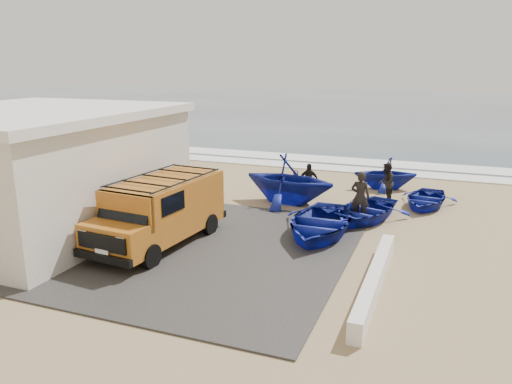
% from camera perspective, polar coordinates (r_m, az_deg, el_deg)
% --- Properties ---
extents(ground, '(160.00, 160.00, 0.00)m').
position_cam_1_polar(ground, '(17.88, -1.32, -4.64)').
color(ground, '#9F855C').
extents(slab, '(12.00, 10.00, 0.05)m').
position_cam_1_polar(slab, '(17.06, -10.17, -5.75)').
color(slab, '#393634').
rests_on(slab, ground).
extents(ocean, '(180.00, 88.00, 0.01)m').
position_cam_1_polar(ocean, '(72.13, 16.14, 9.38)').
color(ocean, '#385166').
rests_on(ocean, ground).
extents(surf_line, '(180.00, 1.60, 0.06)m').
position_cam_1_polar(surf_line, '(28.94, 7.79, 2.79)').
color(surf_line, white).
rests_on(surf_line, ground).
extents(surf_wash, '(180.00, 2.20, 0.04)m').
position_cam_1_polar(surf_wash, '(31.34, 8.86, 3.64)').
color(surf_wash, white).
rests_on(surf_wash, ground).
extents(building, '(8.40, 9.40, 4.30)m').
position_cam_1_polar(building, '(19.85, -24.20, 2.48)').
color(building, silver).
rests_on(building, ground).
extents(parapet, '(0.35, 6.00, 0.55)m').
position_cam_1_polar(parapet, '(13.87, 13.41, -9.72)').
color(parapet, silver).
rests_on(parapet, ground).
extents(van, '(2.51, 5.43, 2.26)m').
position_cam_1_polar(van, '(16.72, -10.84, -1.91)').
color(van, '#B0641A').
rests_on(van, ground).
extents(boat_near_left, '(3.24, 4.49, 0.92)m').
position_cam_1_polar(boat_near_left, '(17.61, 7.27, -3.49)').
color(boat_near_left, '#122094').
rests_on(boat_near_left, ground).
extents(boat_near_right, '(3.69, 4.42, 0.79)m').
position_cam_1_polar(boat_near_right, '(19.57, 12.27, -2.06)').
color(boat_near_right, '#122094').
rests_on(boat_near_right, ground).
extents(boat_mid_left, '(4.56, 4.10, 2.13)m').
position_cam_1_polar(boat_mid_left, '(21.35, 3.77, 1.51)').
color(boat_mid_left, '#122094').
rests_on(boat_mid_left, ground).
extents(boat_mid_right, '(2.72, 3.53, 0.67)m').
position_cam_1_polar(boat_mid_right, '(22.09, 18.79, -0.75)').
color(boat_mid_right, '#122094').
rests_on(boat_mid_right, ground).
extents(boat_far_left, '(3.45, 3.16, 1.53)m').
position_cam_1_polar(boat_far_left, '(24.57, 14.58, 2.09)').
color(boat_far_left, '#122094').
rests_on(boat_far_left, ground).
extents(fisherman_front, '(0.72, 0.48, 1.95)m').
position_cam_1_polar(fisherman_front, '(19.22, 11.82, -0.53)').
color(fisherman_front, black).
rests_on(fisherman_front, ground).
extents(fisherman_middle, '(0.71, 0.88, 1.72)m').
position_cam_1_polar(fisherman_middle, '(22.23, 14.65, 1.05)').
color(fisherman_middle, black).
rests_on(fisherman_middle, ground).
extents(fisherman_back, '(0.99, 0.64, 1.57)m').
position_cam_1_polar(fisherman_back, '(22.31, 6.01, 1.29)').
color(fisherman_back, black).
rests_on(fisherman_back, ground).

